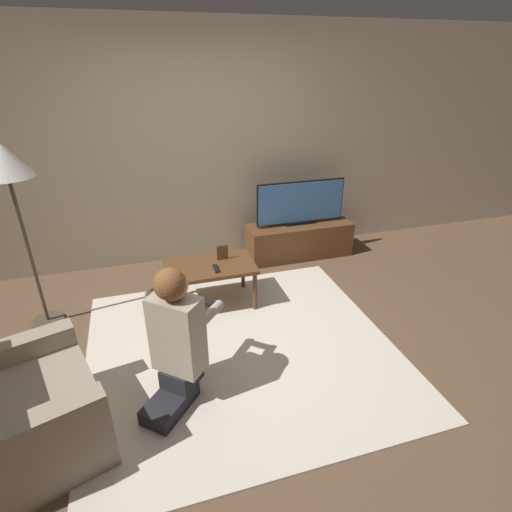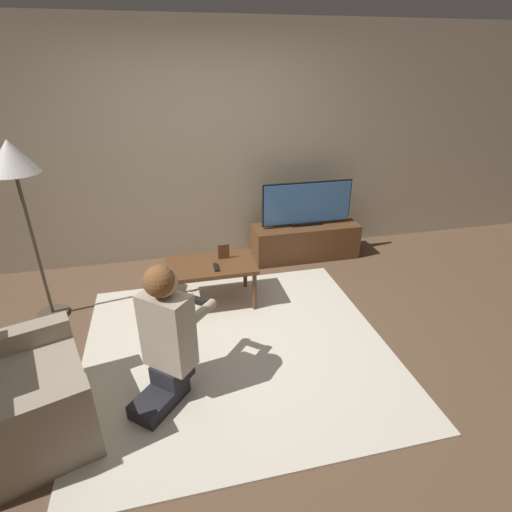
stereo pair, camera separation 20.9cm
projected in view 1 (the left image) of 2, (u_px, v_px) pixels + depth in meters
name	position (u px, v px, depth m)	size (l,w,h in m)	color
ground_plane	(242.00, 350.00, 3.35)	(10.00, 10.00, 0.00)	brown
wall_back	(195.00, 149.00, 4.43)	(10.00, 0.06, 2.60)	tan
rug	(242.00, 349.00, 3.34)	(2.49, 2.36, 0.02)	beige
tv_stand	(299.00, 240.00, 4.88)	(1.26, 0.41, 0.42)	brown
tv	(301.00, 203.00, 4.67)	(1.07, 0.08, 0.52)	black
coffee_table	(210.00, 270.00, 3.80)	(0.85, 0.52, 0.44)	brown
floor_lamp	(7.00, 172.00, 3.08)	(0.40, 0.40, 1.64)	#4C4233
armchair	(12.00, 417.00, 2.35)	(1.07, 1.10, 0.94)	gray
person_kneeling	(176.00, 336.00, 2.65)	(0.69, 0.74, 1.03)	#232328
picture_frame	(222.00, 253.00, 3.84)	(0.11, 0.01, 0.15)	brown
remote	(216.00, 268.00, 3.69)	(0.04, 0.15, 0.02)	black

